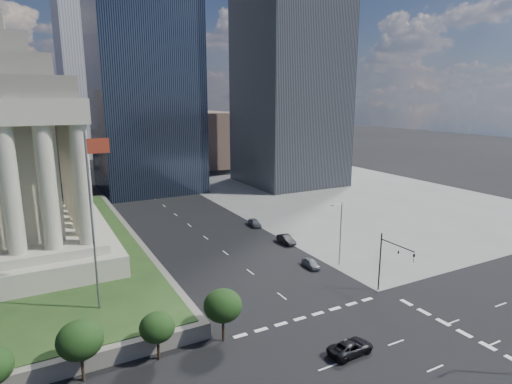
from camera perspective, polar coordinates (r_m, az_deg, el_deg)
ground at (r=129.45m, az=-15.36°, el=0.73°), size 500.00×500.00×0.00m
sidewalk_ne at (r=114.33m, az=12.69°, el=-0.64°), size 68.00×90.00×0.03m
flagpole at (r=49.82m, az=-20.90°, el=-2.65°), size 2.52×0.24×20.00m
midrise_glass at (r=122.60m, az=-14.71°, el=14.26°), size 26.00×26.00×60.00m
highrise_ne at (r=131.45m, az=4.66°, el=23.25°), size 26.00×28.00×100.00m
building_filler_ne at (r=165.71m, az=-7.06°, el=7.08°), size 20.00×30.00×20.00m
building_filler_nw at (r=154.40m, az=-29.23°, el=6.69°), size 24.00×30.00×28.00m
traffic_signal_ne at (r=58.40m, az=17.51°, el=-8.31°), size 0.30×5.74×8.00m
street_lamp_north at (r=66.63m, az=11.11°, el=-4.99°), size 2.13×0.22×10.00m
pickup_truck at (r=47.01m, az=12.52°, el=-19.57°), size 5.11×2.59×1.39m
parked_sedan_near at (r=66.70m, az=7.34°, el=-9.41°), size 1.90×3.95×1.30m
parked_sedan_mid at (r=76.60m, az=4.06°, el=-6.32°), size 1.70×4.56×1.49m
parked_sedan_far at (r=86.39m, az=-0.18°, el=-4.10°), size 2.35×4.54×1.48m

